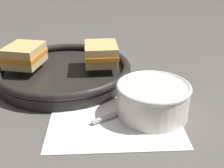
{
  "coord_description": "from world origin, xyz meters",
  "views": [
    {
      "loc": [
        -0.12,
        -0.5,
        0.29
      ],
      "look_at": [
        0.01,
        0.01,
        0.03
      ],
      "focal_mm": 45.0,
      "sensor_mm": 36.0,
      "label": 1
    }
  ],
  "objects_px": {
    "skillet": "(64,71)",
    "sandwich_near_left": "(101,54)",
    "soup_bowl": "(153,98)",
    "sandwich_near_right": "(24,55)",
    "spoon": "(136,106)"
  },
  "relations": [
    {
      "from": "skillet",
      "to": "sandwich_near_left",
      "type": "relative_size",
      "value": 3.08
    },
    {
      "from": "sandwich_near_left",
      "to": "soup_bowl",
      "type": "bearing_deg",
      "value": -72.85
    },
    {
      "from": "soup_bowl",
      "to": "sandwich_near_left",
      "type": "height_order",
      "value": "sandwich_near_left"
    },
    {
      "from": "sandwich_near_right",
      "to": "spoon",
      "type": "bearing_deg",
      "value": -43.51
    },
    {
      "from": "spoon",
      "to": "skillet",
      "type": "relative_size",
      "value": 0.44
    },
    {
      "from": "soup_bowl",
      "to": "sandwich_near_left",
      "type": "bearing_deg",
      "value": 107.15
    },
    {
      "from": "soup_bowl",
      "to": "sandwich_near_right",
      "type": "distance_m",
      "value": 0.32
    },
    {
      "from": "soup_bowl",
      "to": "spoon",
      "type": "distance_m",
      "value": 0.04
    },
    {
      "from": "soup_bowl",
      "to": "sandwich_near_right",
      "type": "relative_size",
      "value": 1.19
    },
    {
      "from": "soup_bowl",
      "to": "spoon",
      "type": "height_order",
      "value": "soup_bowl"
    },
    {
      "from": "soup_bowl",
      "to": "skillet",
      "type": "xyz_separation_m",
      "value": [
        -0.14,
        0.2,
        -0.02
      ]
    },
    {
      "from": "skillet",
      "to": "sandwich_near_left",
      "type": "xyz_separation_m",
      "value": [
        0.09,
        -0.02,
        0.04
      ]
    },
    {
      "from": "spoon",
      "to": "skillet",
      "type": "xyz_separation_m",
      "value": [
        -0.12,
        0.18,
        0.01
      ]
    },
    {
      "from": "soup_bowl",
      "to": "skillet",
      "type": "height_order",
      "value": "soup_bowl"
    },
    {
      "from": "skillet",
      "to": "sandwich_near_left",
      "type": "distance_m",
      "value": 0.1
    }
  ]
}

